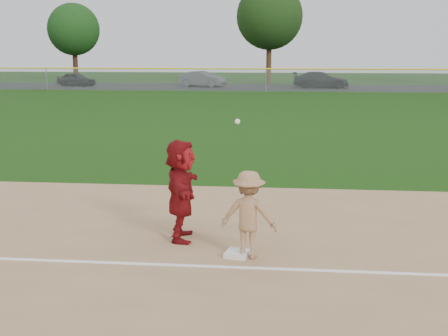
# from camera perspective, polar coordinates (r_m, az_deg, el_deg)

# --- Properties ---
(ground) EXTENTS (160.00, 160.00, 0.00)m
(ground) POSITION_cam_1_polar(r_m,az_deg,el_deg) (10.72, -0.78, -8.49)
(ground) COLOR #163C0B
(ground) RESTS_ON ground
(foul_line) EXTENTS (60.00, 0.10, 0.01)m
(foul_line) POSITION_cam_1_polar(r_m,az_deg,el_deg) (9.97, -1.29, -9.97)
(foul_line) COLOR white
(foul_line) RESTS_ON infield_dirt
(parking_asphalt) EXTENTS (120.00, 10.00, 0.01)m
(parking_asphalt) POSITION_cam_1_polar(r_m,az_deg,el_deg) (56.11, 4.43, 8.19)
(parking_asphalt) COLOR black
(parking_asphalt) RESTS_ON ground
(first_base) EXTENTS (0.49, 0.49, 0.09)m
(first_base) POSITION_cam_1_polar(r_m,az_deg,el_deg) (10.44, 1.35, -8.70)
(first_base) COLOR white
(first_base) RESTS_ON infield_dirt
(base_runner) EXTENTS (0.80, 1.93, 2.02)m
(base_runner) POSITION_cam_1_polar(r_m,az_deg,el_deg) (11.08, -4.39, -2.26)
(base_runner) COLOR maroon
(base_runner) RESTS_ON infield_dirt
(car_left) EXTENTS (4.26, 2.62, 1.36)m
(car_left) POSITION_cam_1_polar(r_m,az_deg,el_deg) (59.46, -14.77, 8.71)
(car_left) COLOR black
(car_left) RESTS_ON parking_asphalt
(car_mid) EXTENTS (4.93, 2.95, 1.54)m
(car_mid) POSITION_cam_1_polar(r_m,az_deg,el_deg) (56.55, -2.21, 9.03)
(car_mid) COLOR #525359
(car_mid) RESTS_ON parking_asphalt
(car_right) EXTENTS (5.43, 2.38, 1.55)m
(car_right) POSITION_cam_1_polar(r_m,az_deg,el_deg) (55.53, 9.80, 8.82)
(car_right) COLOR black
(car_right) RESTS_ON parking_asphalt
(first_base_play) EXTENTS (1.12, 0.75, 2.54)m
(first_base_play) POSITION_cam_1_polar(r_m,az_deg,el_deg) (10.16, 2.52, -4.75)
(first_base_play) COLOR gray
(first_base_play) RESTS_ON infield_dirt
(outfield_fence) EXTENTS (110.00, 0.12, 110.00)m
(outfield_fence) POSITION_cam_1_polar(r_m,az_deg,el_deg) (50.02, 4.32, 9.97)
(outfield_fence) COLOR #999EA0
(outfield_fence) RESTS_ON ground
(tree_1) EXTENTS (5.80, 5.80, 8.75)m
(tree_1) POSITION_cam_1_polar(r_m,az_deg,el_deg) (67.11, -15.04, 13.43)
(tree_1) COLOR #321C12
(tree_1) RESTS_ON ground
(tree_2) EXTENTS (7.00, 7.00, 10.58)m
(tree_2) POSITION_cam_1_polar(r_m,az_deg,el_deg) (61.57, 4.65, 15.10)
(tree_2) COLOR #3A2615
(tree_2) RESTS_ON ground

